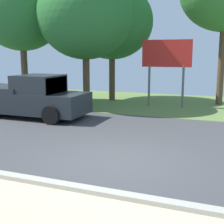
# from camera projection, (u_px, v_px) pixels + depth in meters

# --- Properties ---
(ground_plane) EXTENTS (40.00, 22.00, 0.20)m
(ground_plane) POSITION_uv_depth(u_px,v_px,m) (144.00, 135.00, 10.96)
(ground_plane) COLOR #424244
(pickup_truck) EXTENTS (5.20, 2.28, 1.88)m
(pickup_truck) POSITION_uv_depth(u_px,v_px,m) (31.00, 98.00, 13.74)
(pickup_truck) COLOR #23282D
(pickup_truck) RESTS_ON ground_plane
(roadside_billboard) EXTENTS (2.60, 0.12, 3.50)m
(roadside_billboard) POSITION_uv_depth(u_px,v_px,m) (167.00, 58.00, 16.06)
(roadside_billboard) COLOR slate
(roadside_billboard) RESTS_ON ground_plane
(tree_left_far) EXTENTS (4.49, 4.49, 7.02)m
(tree_left_far) POSITION_uv_depth(u_px,v_px,m) (22.00, 13.00, 16.80)
(tree_left_far) COLOR brown
(tree_left_far) RESTS_ON ground_plane
(tree_right_mid) EXTENTS (4.79, 4.79, 6.80)m
(tree_right_mid) POSITION_uv_depth(u_px,v_px,m) (112.00, 22.00, 18.04)
(tree_right_mid) COLOR brown
(tree_right_mid) RESTS_ON ground_plane
(tree_right_far) EXTENTS (4.89, 4.89, 6.93)m
(tree_right_far) POSITION_uv_depth(u_px,v_px,m) (85.00, 16.00, 15.68)
(tree_right_far) COLOR brown
(tree_right_far) RESTS_ON ground_plane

